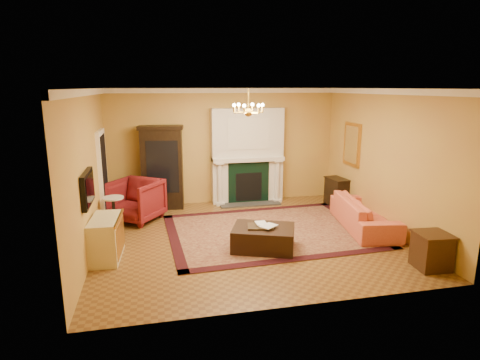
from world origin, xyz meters
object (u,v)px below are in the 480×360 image
object	(u,v)px
end_table	(432,252)
wingback_armchair	(135,198)
china_cabinet	(162,169)
console_table	(336,192)
coral_sofa	(364,209)
commode	(106,238)
leather_ottoman	(263,238)
pedestal_table	(114,212)

from	to	relation	value
end_table	wingback_armchair	bearing A→B (deg)	143.79
china_cabinet	console_table	distance (m)	4.52
coral_sofa	console_table	distance (m)	1.73
china_cabinet	commode	bearing A→B (deg)	-103.70
coral_sofa	commode	bearing A→B (deg)	104.08
china_cabinet	coral_sofa	distance (m)	4.95
china_cabinet	wingback_armchair	distance (m)	1.22
china_cabinet	coral_sofa	world-z (taller)	china_cabinet
commode	coral_sofa	xyz separation A→B (m)	(5.34, 0.45, 0.06)
end_table	console_table	distance (m)	3.79
console_table	leather_ottoman	xyz separation A→B (m)	(-2.64, -2.39, -0.12)
pedestal_table	console_table	xyz separation A→B (m)	(5.48, 0.84, -0.10)
china_cabinet	wingback_armchair	xyz separation A→B (m)	(-0.66, -0.90, -0.47)
pedestal_table	end_table	size ratio (longest dim) A/B	1.31
china_cabinet	pedestal_table	bearing A→B (deg)	-116.80
leather_ottoman	end_table	bearing A→B (deg)	-7.40
console_table	end_table	bearing A→B (deg)	-98.45
pedestal_table	leather_ottoman	distance (m)	3.25
leather_ottoman	commode	bearing A→B (deg)	-163.32
china_cabinet	end_table	distance (m)	6.34
end_table	console_table	world-z (taller)	console_table
wingback_armchair	coral_sofa	xyz separation A→B (m)	(4.90, -1.59, -0.09)
leather_ottoman	wingback_armchair	bearing A→B (deg)	158.16
end_table	console_table	bearing A→B (deg)	89.09
wingback_armchair	commode	world-z (taller)	wingback_armchair
pedestal_table	console_table	size ratio (longest dim) A/B	1.11
wingback_armchair	console_table	distance (m)	5.07
console_table	wingback_armchair	bearing A→B (deg)	173.88
commode	console_table	xyz separation A→B (m)	(5.51, 2.17, -0.03)
end_table	leather_ottoman	xyz separation A→B (m)	(-2.58, 1.40, -0.07)
wingback_armchair	leather_ottoman	bearing A→B (deg)	-7.92
coral_sofa	leather_ottoman	bearing A→B (deg)	114.55
commode	coral_sofa	bearing A→B (deg)	8.27
coral_sofa	end_table	distance (m)	2.08
china_cabinet	wingback_armchair	bearing A→B (deg)	-119.31
pedestal_table	coral_sofa	distance (m)	5.38
commode	coral_sofa	world-z (taller)	coral_sofa
console_table	china_cabinet	bearing A→B (deg)	162.44
commode	leather_ottoman	distance (m)	2.89
commode	end_table	size ratio (longest dim) A/B	1.70
pedestal_table	coral_sofa	size ratio (longest dim) A/B	0.35
china_cabinet	end_table	bearing A→B (deg)	-39.54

